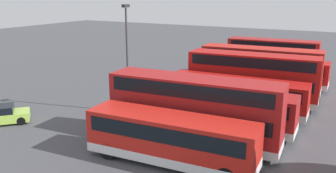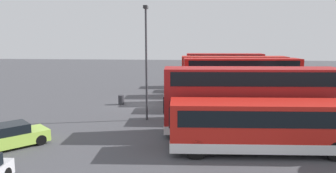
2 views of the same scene
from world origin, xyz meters
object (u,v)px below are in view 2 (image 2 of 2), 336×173
at_px(bus_double_decker_seventh, 251,99).
at_px(waste_bin_yellow, 121,100).
at_px(bus_double_decker_third, 233,75).
at_px(bus_single_deck_sixth, 249,101).
at_px(bus_double_decker_fourth, 241,79).
at_px(bus_double_decker_near_end, 224,69).
at_px(bus_single_deck_second, 233,79).
at_px(lamp_post_tall, 146,55).
at_px(bus_single_deck_far_end, 261,125).
at_px(bus_single_deck_fifth, 242,93).
at_px(car_small_green, 5,137).

relative_size(bus_double_decker_seventh, waste_bin_yellow, 12.29).
bearing_deg(bus_double_decker_third, bus_single_deck_sixth, 0.20).
bearing_deg(bus_double_decker_third, bus_double_decker_fourth, 4.77).
height_order(bus_double_decker_fourth, waste_bin_yellow, bus_double_decker_fourth).
xyz_separation_m(bus_double_decker_near_end, bus_single_deck_second, (3.67, 0.78, -0.82)).
distance_m(bus_double_decker_third, lamp_post_tall, 14.27).
height_order(bus_double_decker_near_end, bus_double_decker_third, same).
distance_m(bus_single_deck_far_end, lamp_post_tall, 10.64).
distance_m(bus_single_deck_second, bus_single_deck_sixth, 14.45).
xyz_separation_m(bus_single_deck_second, bus_single_deck_fifth, (10.56, -0.37, -0.00)).
relative_size(bus_double_decker_fourth, waste_bin_yellow, 12.32).
relative_size(bus_double_decker_fourth, bus_single_deck_fifth, 1.01).
bearing_deg(car_small_green, lamp_post_tall, 135.13).
bearing_deg(waste_bin_yellow, bus_double_decker_near_end, 138.89).
distance_m(bus_double_decker_third, bus_single_deck_sixth, 11.18).
height_order(car_small_green, lamp_post_tall, lamp_post_tall).
relative_size(bus_double_decker_third, waste_bin_yellow, 12.47).
height_order(bus_single_deck_sixth, waste_bin_yellow, bus_single_deck_sixth).
height_order(bus_double_decker_third, waste_bin_yellow, bus_double_decker_third).
bearing_deg(waste_bin_yellow, lamp_post_tall, 31.66).
xyz_separation_m(bus_double_decker_near_end, bus_single_deck_fifth, (14.23, 0.40, -0.82)).
bearing_deg(bus_double_decker_third, bus_double_decker_near_end, -176.58).
xyz_separation_m(car_small_green, lamp_post_tall, (-7.28, 7.24, 4.48)).
bearing_deg(bus_double_decker_near_end, bus_single_deck_fifth, 1.62).
bearing_deg(bus_single_deck_fifth, waste_bin_yellow, -97.31).
distance_m(bus_double_decker_near_end, bus_double_decker_third, 6.97).
xyz_separation_m(bus_single_deck_fifth, bus_double_decker_seventh, (7.46, -0.47, 0.83)).
xyz_separation_m(bus_double_decker_third, waste_bin_yellow, (5.78, -11.54, -1.97)).
bearing_deg(bus_double_decker_fourth, bus_single_deck_sixth, -2.26).
xyz_separation_m(bus_single_deck_far_end, waste_bin_yellow, (-12.23, -11.12, -1.14)).
xyz_separation_m(lamp_post_tall, waste_bin_yellow, (-5.70, -3.51, -4.70)).
xyz_separation_m(bus_single_deck_second, bus_double_decker_third, (3.29, -0.36, 0.83)).
relative_size(bus_single_deck_fifth, waste_bin_yellow, 12.22).
bearing_deg(car_small_green, bus_single_deck_second, 144.67).
xyz_separation_m(bus_single_deck_fifth, car_small_green, (11.50, -15.26, -0.92)).
bearing_deg(bus_single_deck_sixth, car_small_green, -63.57).
relative_size(bus_double_decker_near_end, bus_single_deck_far_end, 0.99).
bearing_deg(bus_double_decker_near_end, bus_single_deck_second, 11.95).
xyz_separation_m(bus_single_deck_sixth, bus_single_deck_far_end, (6.87, -0.46, -0.00)).
relative_size(bus_double_decker_near_end, lamp_post_tall, 1.16).
relative_size(bus_single_deck_second, bus_single_deck_fifth, 1.01).
relative_size(bus_double_decker_near_end, bus_double_decker_seventh, 0.89).
height_order(bus_double_decker_near_end, bus_double_decker_seventh, same).
height_order(bus_double_decker_fourth, lamp_post_tall, lamp_post_tall).
height_order(bus_single_deck_second, bus_double_decker_fourth, bus_double_decker_fourth).
distance_m(lamp_post_tall, waste_bin_yellow, 8.18).
height_order(bus_double_decker_fourth, car_small_green, bus_double_decker_fourth).
bearing_deg(car_small_green, bus_double_decker_near_end, 149.99).
height_order(bus_single_deck_sixth, bus_single_deck_far_end, same).
bearing_deg(bus_double_decker_near_end, waste_bin_yellow, -41.11).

